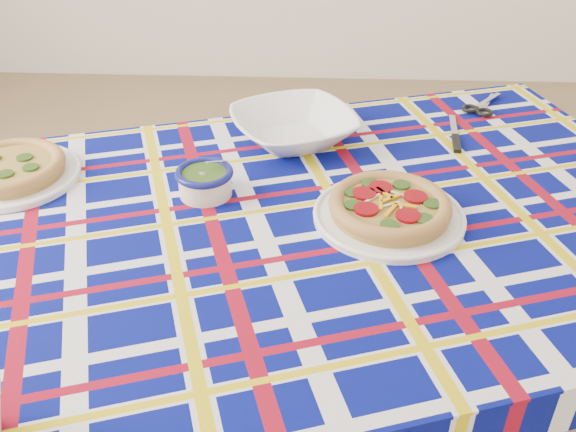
# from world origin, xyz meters

# --- Properties ---
(floor) EXTENTS (4.00, 4.00, 0.00)m
(floor) POSITION_xyz_m (0.00, 0.00, 0.00)
(floor) COLOR olive
(floor) RESTS_ON ground
(dining_table) EXTENTS (1.76, 1.38, 0.72)m
(dining_table) POSITION_xyz_m (0.17, -0.55, 0.65)
(dining_table) COLOR brown
(dining_table) RESTS_ON floor
(tablecloth) EXTENTS (1.80, 1.42, 0.10)m
(tablecloth) POSITION_xyz_m (0.17, -0.55, 0.68)
(tablecloth) COLOR #050C66
(tablecloth) RESTS_ON dining_table
(main_focaccia_plate) EXTENTS (0.37, 0.37, 0.06)m
(main_focaccia_plate) POSITION_xyz_m (0.33, -0.54, 0.75)
(main_focaccia_plate) COLOR #A5813A
(main_focaccia_plate) RESTS_ON tablecloth
(pesto_bowl) EXTENTS (0.14, 0.14, 0.07)m
(pesto_bowl) POSITION_xyz_m (-0.03, -0.47, 0.76)
(pesto_bowl) COLOR #233E11
(pesto_bowl) RESTS_ON tablecloth
(serving_bowl) EXTENTS (0.37, 0.37, 0.07)m
(serving_bowl) POSITION_xyz_m (0.14, -0.22, 0.76)
(serving_bowl) COLOR white
(serving_bowl) RESTS_ON tablecloth
(second_focaccia_plate) EXTENTS (0.35, 0.35, 0.05)m
(second_focaccia_plate) POSITION_xyz_m (-0.44, -0.42, 0.75)
(second_focaccia_plate) COLOR #A5813A
(second_focaccia_plate) RESTS_ON tablecloth
(table_knife) EXTENTS (0.04, 0.21, 0.01)m
(table_knife) POSITION_xyz_m (0.52, -0.14, 0.73)
(table_knife) COLOR silver
(table_knife) RESTS_ON tablecloth
(kitchen_scissors) EXTENTS (0.17, 0.20, 0.02)m
(kitchen_scissors) POSITION_xyz_m (0.63, 0.01, 0.73)
(kitchen_scissors) COLOR silver
(kitchen_scissors) RESTS_ON tablecloth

